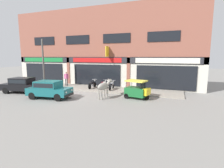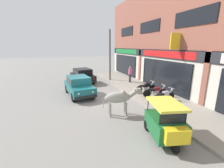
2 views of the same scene
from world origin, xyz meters
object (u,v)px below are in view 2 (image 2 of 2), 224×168
Objects in this scene: motorcycle_1 at (155,92)px; cow at (120,98)px; auto_rickshaw at (166,124)px; motorcycle_0 at (146,88)px; car_1 at (79,85)px; motorcycle_2 at (164,96)px; utility_pole at (110,55)px; car_0 at (83,75)px; pedestrian at (130,73)px.

cow is at bearing -64.44° from motorcycle_1.
motorcycle_0 is (-5.44, 2.49, -0.15)m from auto_rickshaw.
car_1 is 2.07× the size of motorcycle_2.
motorcycle_1 is at bearing 62.98° from car_1.
utility_pole is (-10.81, 1.34, 2.07)m from auto_rickshaw.
motorcycle_2 is (2.21, -0.02, 0.00)m from motorcycle_0.
cow is 3.86m from motorcycle_1.
motorcycle_2 is 0.35× the size of utility_pole.
auto_rickshaw reaches higher than car_1.
car_0 is 2.37× the size of pedestrian.
pedestrian reaches higher than auto_rickshaw.
auto_rickshaw is (6.87, 2.52, -0.15)m from car_1.
car_1 is at bearing -12.63° from car_0.
motorcycle_0 is 1.13× the size of pedestrian.
motorcycle_0 is 0.35× the size of utility_pole.
car_1 is at bearing -159.88° from auto_rickshaw.
auto_rickshaw is at bearing 19.03° from cow.
utility_pole reaches higher than motorcycle_2.
cow is 2.81m from auto_rickshaw.
pedestrian is (1.92, 4.45, 0.29)m from car_0.
motorcycle_0 is 3.58m from pedestrian.
utility_pole is (-1.85, -1.50, 1.63)m from pedestrian.
car_0 reaches higher than motorcycle_1.
motorcycle_0 is 5.92m from utility_pole.
motorcycle_1 is (6.60, 4.16, -0.31)m from car_0.
motorcycle_0 and motorcycle_2 have the same top height.
cow is 1.18× the size of motorcycle_0.
motorcycle_0 is (5.44, 4.10, -0.31)m from car_0.
auto_rickshaw reaches higher than motorcycle_1.
motorcycle_0 is 1.00× the size of motorcycle_1.
car_0 is 8.68m from motorcycle_2.
pedestrian is at bearing 176.40° from motorcycle_1.
motorcycle_2 is 7.98m from utility_pole.
utility_pole is (-7.58, -1.13, 2.23)m from motorcycle_2.
pedestrian is at bearing 149.36° from cow.
car_0 is 2.10× the size of motorcycle_0.
car_1 is 7.31m from auto_rickshaw.
car_0 is at bearing -151.94° from motorcycle_2.
cow reaches higher than auto_rickshaw.
motorcycle_1 is 1.06m from motorcycle_2.
cow is at bearing 20.79° from car_1.
car_1 is at bearing -126.14° from motorcycle_2.
car_1 is 1.75× the size of auto_rickshaw.
auto_rickshaw is 0.41× the size of utility_pole.
cow reaches higher than motorcycle_2.
auto_rickshaw is at bearing 20.12° from car_1.
car_1 reaches higher than motorcycle_2.
car_1 is at bearing -117.02° from motorcycle_1.
motorcycle_1 is 7.00m from utility_pole.
car_1 is 5.84m from utility_pole.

